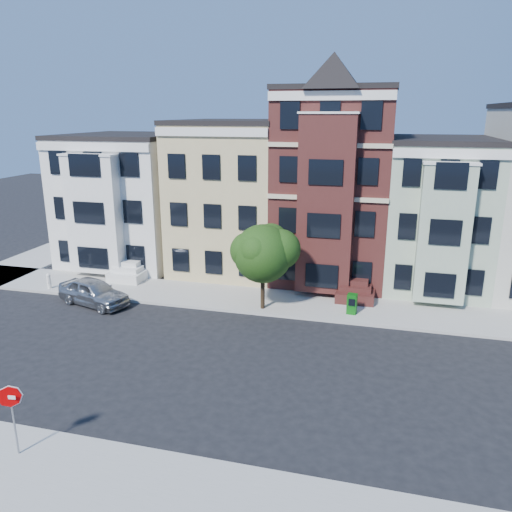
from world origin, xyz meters
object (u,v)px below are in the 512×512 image
(fire_hydrant, at_px, (49,282))
(parked_car, at_px, (94,292))
(newspaper_box, at_px, (352,304))
(stop_sign, at_px, (13,416))
(street_tree, at_px, (263,258))

(fire_hydrant, bearing_deg, parked_car, -19.00)
(parked_car, distance_m, fire_hydrant, 4.26)
(newspaper_box, xyz_separation_m, stop_sign, (-9.57, -14.56, 0.83))
(parked_car, relative_size, fire_hydrant, 5.87)
(fire_hydrant, bearing_deg, stop_sign, -56.94)
(street_tree, distance_m, fire_hydrant, 13.96)
(newspaper_box, relative_size, stop_sign, 0.40)
(newspaper_box, distance_m, fire_hydrant, 18.64)
(parked_car, bearing_deg, stop_sign, -141.39)
(parked_car, distance_m, newspaper_box, 14.75)
(stop_sign, bearing_deg, street_tree, 65.11)
(newspaper_box, distance_m, stop_sign, 17.45)
(street_tree, bearing_deg, parked_car, -170.85)
(parked_car, relative_size, newspaper_box, 4.05)
(street_tree, xyz_separation_m, stop_sign, (-4.66, -14.09, -1.57))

